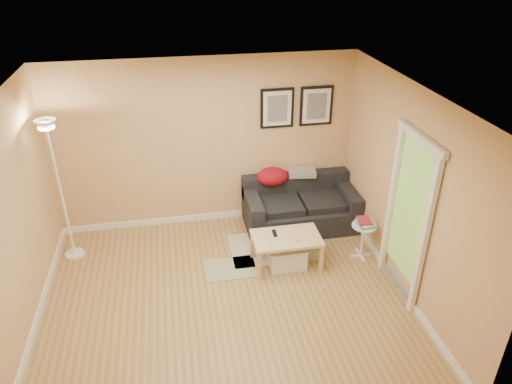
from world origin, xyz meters
The scene contains 24 objects.
floor centered at (0.00, 0.00, 0.00)m, with size 4.50×4.50×0.00m, color #A98748.
ceiling centered at (0.00, 0.00, 2.60)m, with size 4.50×4.50×0.00m, color white.
wall_back centered at (0.00, 2.00, 1.30)m, with size 4.50×4.50×0.00m, color tan.
wall_front centered at (0.00, -2.00, 1.30)m, with size 4.50×4.50×0.00m, color tan.
wall_left centered at (-2.25, 0.00, 1.30)m, with size 4.00×4.00×0.00m, color tan.
wall_right centered at (2.25, 0.00, 1.30)m, with size 4.00×4.00×0.00m, color tan.
baseboard_back centered at (0.00, 1.99, 0.05)m, with size 4.50×0.02×0.10m, color white.
baseboard_left centered at (-2.24, 0.00, 0.05)m, with size 0.02×4.00×0.10m, color white.
baseboard_right centered at (2.24, 0.00, 0.05)m, with size 0.02×4.00×0.10m, color white.
sofa centered at (1.38, 1.53, 0.38)m, with size 1.70×0.90×0.75m, color black, non-canonical shape.
red_throw centered at (0.99, 1.79, 0.77)m, with size 0.48×0.36×0.28m, color maroon, non-canonical shape.
plaid_throw centered at (1.47, 1.84, 0.78)m, with size 0.42×0.26×0.10m, color tan, non-canonical shape.
framed_print_left centered at (1.08, 1.98, 1.80)m, with size 0.50×0.04×0.60m, color black, non-canonical shape.
framed_print_right centered at (1.68, 1.98, 1.80)m, with size 0.50×0.04×0.60m, color black, non-canonical shape.
area_rug centered at (0.84, 1.02, 0.01)m, with size 1.25×0.85×0.01m, color beige.
green_runner centered at (0.15, 0.64, 0.01)m, with size 0.70×0.50×0.01m, color #668C4C.
coffee_table centered at (0.92, 0.59, 0.23)m, with size 0.92×0.56×0.46m, color beige, non-canonical shape.
remote_control centered at (0.78, 0.69, 0.47)m, with size 0.05×0.16×0.02m, color black.
tape_roll centered at (1.03, 0.49, 0.48)m, with size 0.07×0.07×0.03m, color yellow.
storage_bin centered at (0.93, 0.57, 0.16)m, with size 0.52×0.38×0.32m, color white, non-canonical shape.
side_table centered at (2.02, 0.58, 0.26)m, with size 0.34×0.34×0.52m, color white, non-canonical shape.
book_stack centered at (2.03, 0.59, 0.57)m, with size 0.20×0.26×0.08m, color teal, non-canonical shape.
floor_lamp centered at (-2.00, 1.38, 0.97)m, with size 0.27×0.27×2.05m, color white, non-canonical shape.
doorway centered at (2.20, -0.15, 1.02)m, with size 0.12×1.01×2.13m, color white, non-canonical shape.
Camera 1 is at (-0.47, -4.52, 4.03)m, focal length 33.06 mm.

